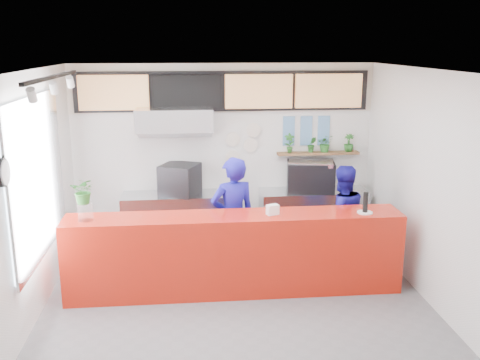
% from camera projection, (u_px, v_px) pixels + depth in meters
% --- Properties ---
extents(floor, '(5.00, 5.00, 0.00)m').
position_uv_depth(floor, '(238.00, 305.00, 6.97)').
color(floor, slate).
rests_on(floor, ground).
extents(ceiling, '(5.00, 5.00, 0.00)m').
position_uv_depth(ceiling, '(237.00, 71.00, 6.23)').
color(ceiling, silver).
extents(wall_back, '(5.00, 0.00, 5.00)m').
position_uv_depth(wall_back, '(224.00, 154.00, 9.01)').
color(wall_back, white).
rests_on(wall_back, ground).
extents(wall_left, '(0.00, 5.00, 5.00)m').
position_uv_depth(wall_left, '(29.00, 200.00, 6.37)').
color(wall_left, white).
rests_on(wall_left, ground).
extents(wall_right, '(0.00, 5.00, 5.00)m').
position_uv_depth(wall_right, '(432.00, 189.00, 6.84)').
color(wall_right, white).
rests_on(wall_right, ground).
extents(service_counter, '(4.50, 0.60, 1.10)m').
position_uv_depth(service_counter, '(235.00, 254.00, 7.22)').
color(service_counter, '#B11B0C').
rests_on(service_counter, ground).
extents(cream_band, '(5.00, 0.02, 0.80)m').
position_uv_depth(cream_band, '(223.00, 88.00, 8.73)').
color(cream_band, beige).
rests_on(cream_band, wall_back).
extents(prep_bench, '(1.80, 0.60, 0.90)m').
position_uv_depth(prep_bench, '(178.00, 220.00, 8.91)').
color(prep_bench, '#B2B5BA').
rests_on(prep_bench, ground).
extents(panini_oven, '(0.73, 0.73, 0.50)m').
position_uv_depth(panini_oven, '(180.00, 179.00, 8.74)').
color(panini_oven, black).
rests_on(panini_oven, prep_bench).
extents(extraction_hood, '(1.20, 0.70, 0.35)m').
position_uv_depth(extraction_hood, '(174.00, 119.00, 8.44)').
color(extraction_hood, '#B2B5BA').
rests_on(extraction_hood, ceiling).
extents(hood_lip, '(1.20, 0.69, 0.31)m').
position_uv_depth(hood_lip, '(175.00, 131.00, 8.49)').
color(hood_lip, '#B2B5BA').
rests_on(hood_lip, ceiling).
extents(right_bench, '(1.80, 0.60, 0.90)m').
position_uv_depth(right_bench, '(313.00, 216.00, 9.12)').
color(right_bench, '#B2B5BA').
rests_on(right_bench, ground).
extents(espresso_machine, '(0.85, 0.67, 0.50)m').
position_uv_depth(espresso_machine, '(310.00, 176.00, 8.94)').
color(espresso_machine, black).
rests_on(espresso_machine, right_bench).
extents(espresso_tray, '(0.83, 0.67, 0.07)m').
position_uv_depth(espresso_tray, '(311.00, 163.00, 8.89)').
color(espresso_tray, '#B6B7BE').
rests_on(espresso_tray, espresso_machine).
extents(herb_shelf, '(1.40, 0.18, 0.04)m').
position_uv_depth(herb_shelf, '(318.00, 153.00, 9.07)').
color(herb_shelf, brown).
rests_on(herb_shelf, wall_back).
extents(menu_board_far_left, '(1.10, 0.10, 0.55)m').
position_uv_depth(menu_board_far_left, '(114.00, 93.00, 8.47)').
color(menu_board_far_left, tan).
rests_on(menu_board_far_left, wall_back).
extents(menu_board_mid_left, '(1.10, 0.10, 0.55)m').
position_uv_depth(menu_board_mid_left, '(187.00, 92.00, 8.58)').
color(menu_board_mid_left, black).
rests_on(menu_board_mid_left, wall_back).
extents(menu_board_mid_right, '(1.10, 0.10, 0.55)m').
position_uv_depth(menu_board_mid_right, '(259.00, 91.00, 8.69)').
color(menu_board_mid_right, tan).
rests_on(menu_board_mid_right, wall_back).
extents(menu_board_far_right, '(1.10, 0.10, 0.55)m').
position_uv_depth(menu_board_far_right, '(328.00, 91.00, 8.80)').
color(menu_board_far_right, tan).
rests_on(menu_board_far_right, wall_back).
extents(soffit, '(4.80, 0.04, 0.65)m').
position_uv_depth(soffit, '(223.00, 91.00, 8.71)').
color(soffit, black).
rests_on(soffit, wall_back).
extents(window_pane, '(0.04, 2.20, 1.90)m').
position_uv_depth(window_pane, '(37.00, 177.00, 6.61)').
color(window_pane, silver).
rests_on(window_pane, wall_left).
extents(window_frame, '(0.03, 2.30, 2.00)m').
position_uv_depth(window_frame, '(38.00, 177.00, 6.61)').
color(window_frame, '#B2B5BA').
rests_on(window_frame, wall_left).
extents(wall_clock_rim, '(0.05, 0.30, 0.30)m').
position_uv_depth(wall_clock_rim, '(2.00, 172.00, 5.36)').
color(wall_clock_rim, black).
rests_on(wall_clock_rim, wall_left).
extents(wall_clock_face, '(0.02, 0.26, 0.26)m').
position_uv_depth(wall_clock_face, '(5.00, 172.00, 5.37)').
color(wall_clock_face, white).
rests_on(wall_clock_face, wall_left).
extents(track_rail, '(0.05, 2.40, 0.04)m').
position_uv_depth(track_rail, '(53.00, 77.00, 6.05)').
color(track_rail, black).
rests_on(track_rail, ceiling).
extents(dec_plate_a, '(0.24, 0.03, 0.24)m').
position_uv_depth(dec_plate_a, '(233.00, 139.00, 8.93)').
color(dec_plate_a, silver).
rests_on(dec_plate_a, wall_back).
extents(dec_plate_b, '(0.24, 0.03, 0.24)m').
position_uv_depth(dec_plate_b, '(250.00, 145.00, 8.99)').
color(dec_plate_b, silver).
rests_on(dec_plate_b, wall_back).
extents(dec_plate_c, '(0.24, 0.03, 0.24)m').
position_uv_depth(dec_plate_c, '(233.00, 157.00, 9.01)').
color(dec_plate_c, silver).
rests_on(dec_plate_c, wall_back).
extents(dec_plate_d, '(0.24, 0.03, 0.24)m').
position_uv_depth(dec_plate_d, '(253.00, 130.00, 8.93)').
color(dec_plate_d, silver).
rests_on(dec_plate_d, wall_back).
extents(photo_frame_a, '(0.20, 0.02, 0.25)m').
position_uv_depth(photo_frame_a, '(289.00, 124.00, 8.97)').
color(photo_frame_a, '#598CBF').
rests_on(photo_frame_a, wall_back).
extents(photo_frame_b, '(0.20, 0.02, 0.25)m').
position_uv_depth(photo_frame_b, '(306.00, 123.00, 9.00)').
color(photo_frame_b, '#598CBF').
rests_on(photo_frame_b, wall_back).
extents(photo_frame_c, '(0.20, 0.02, 0.25)m').
position_uv_depth(photo_frame_c, '(324.00, 123.00, 9.03)').
color(photo_frame_c, '#598CBF').
rests_on(photo_frame_c, wall_back).
extents(photo_frame_d, '(0.20, 0.02, 0.25)m').
position_uv_depth(photo_frame_d, '(289.00, 138.00, 9.03)').
color(photo_frame_d, '#598CBF').
rests_on(photo_frame_d, wall_back).
extents(photo_frame_e, '(0.20, 0.02, 0.25)m').
position_uv_depth(photo_frame_e, '(306.00, 138.00, 9.06)').
color(photo_frame_e, '#598CBF').
rests_on(photo_frame_e, wall_back).
extents(photo_frame_f, '(0.20, 0.02, 0.25)m').
position_uv_depth(photo_frame_f, '(323.00, 138.00, 9.09)').
color(photo_frame_f, '#598CBF').
rests_on(photo_frame_f, wall_back).
extents(staff_center, '(0.74, 0.58, 1.79)m').
position_uv_depth(staff_center, '(233.00, 218.00, 7.60)').
color(staff_center, '#18148F').
rests_on(staff_center, ground).
extents(staff_right, '(0.84, 0.69, 1.60)m').
position_uv_depth(staff_right, '(341.00, 218.00, 7.92)').
color(staff_right, '#18148F').
rests_on(staff_right, ground).
extents(herb_a, '(0.18, 0.13, 0.33)m').
position_uv_depth(herb_a, '(289.00, 143.00, 8.97)').
color(herb_a, '#276824').
rests_on(herb_a, herb_shelf).
extents(herb_b, '(0.15, 0.13, 0.26)m').
position_uv_depth(herb_b, '(312.00, 144.00, 9.02)').
color(herb_b, '#276824').
rests_on(herb_b, herb_shelf).
extents(herb_c, '(0.29, 0.26, 0.29)m').
position_uv_depth(herb_c, '(325.00, 143.00, 9.04)').
color(herb_c, '#276824').
rests_on(herb_c, herb_shelf).
extents(herb_d, '(0.21, 0.20, 0.30)m').
position_uv_depth(herb_d, '(349.00, 143.00, 9.07)').
color(herb_d, '#276824').
rests_on(herb_d, herb_shelf).
extents(glass_vase, '(0.20, 0.20, 0.24)m').
position_uv_depth(glass_vase, '(85.00, 211.00, 6.84)').
color(glass_vase, white).
rests_on(glass_vase, service_counter).
extents(basil_vase, '(0.34, 0.30, 0.35)m').
position_uv_depth(basil_vase, '(84.00, 191.00, 6.78)').
color(basil_vase, '#276824').
rests_on(basil_vase, glass_vase).
extents(napkin_holder, '(0.18, 0.15, 0.13)m').
position_uv_depth(napkin_holder, '(273.00, 210.00, 7.09)').
color(napkin_holder, white).
rests_on(napkin_holder, service_counter).
extents(white_plate, '(0.27, 0.27, 0.02)m').
position_uv_depth(white_plate, '(365.00, 212.00, 7.17)').
color(white_plate, white).
rests_on(white_plate, service_counter).
extents(pepper_mill, '(0.08, 0.08, 0.27)m').
position_uv_depth(pepper_mill, '(365.00, 202.00, 7.13)').
color(pepper_mill, black).
rests_on(pepper_mill, white_plate).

